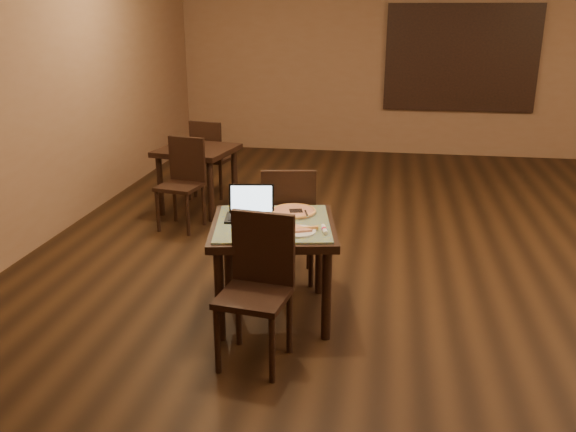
% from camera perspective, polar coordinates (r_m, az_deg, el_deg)
% --- Properties ---
extents(ground, '(10.00, 10.00, 0.00)m').
position_cam_1_polar(ground, '(5.67, 14.52, -5.53)').
color(ground, black).
rests_on(ground, ground).
extents(wall_back, '(8.00, 0.02, 3.00)m').
position_cam_1_polar(wall_back, '(10.20, 12.98, 13.96)').
color(wall_back, '#845E43').
rests_on(wall_back, ground).
extents(wall_left, '(0.02, 10.00, 3.00)m').
position_cam_1_polar(wall_left, '(6.23, -24.38, 10.00)').
color(wall_left, '#845E43').
rests_on(wall_left, ground).
extents(mural, '(2.34, 0.05, 1.64)m').
position_cam_1_polar(mural, '(10.20, 15.90, 14.01)').
color(mural, '#27568F').
rests_on(mural, wall_back).
extents(tiled_table, '(1.07, 1.07, 0.76)m').
position_cam_1_polar(tiled_table, '(4.59, -1.40, -1.83)').
color(tiled_table, black).
rests_on(tiled_table, ground).
extents(chair_main_near, '(0.49, 0.49, 1.01)m').
position_cam_1_polar(chair_main_near, '(4.07, -2.82, -6.02)').
color(chair_main_near, black).
rests_on(chair_main_near, ground).
extents(chair_main_far, '(0.52, 0.52, 1.04)m').
position_cam_1_polar(chair_main_far, '(5.18, 0.03, -0.26)').
color(chair_main_far, black).
rests_on(chair_main_far, ground).
extents(laptop, '(0.38, 0.32, 0.24)m').
position_cam_1_polar(laptop, '(4.67, -3.59, 0.66)').
color(laptop, black).
rests_on(laptop, tiled_table).
extents(plate, '(0.25, 0.25, 0.01)m').
position_cam_1_polar(plate, '(4.35, 1.00, -1.45)').
color(plate, white).
rests_on(plate, tiled_table).
extents(pizza_slice, '(0.26, 0.26, 0.02)m').
position_cam_1_polar(pizza_slice, '(4.35, 1.00, -1.26)').
color(pizza_slice, beige).
rests_on(pizza_slice, plate).
extents(pizza_pan, '(0.34, 0.34, 0.01)m').
position_cam_1_polar(pizza_pan, '(4.76, 0.55, 0.30)').
color(pizza_pan, silver).
rests_on(pizza_pan, tiled_table).
extents(pizza_whole, '(0.35, 0.35, 0.02)m').
position_cam_1_polar(pizza_whole, '(4.75, 0.55, 0.47)').
color(pizza_whole, beige).
rests_on(pizza_whole, pizza_pan).
extents(spatula, '(0.16, 0.26, 0.01)m').
position_cam_1_polar(spatula, '(4.73, 0.75, 0.48)').
color(spatula, silver).
rests_on(spatula, pizza_whole).
extents(napkin_roll, '(0.07, 0.16, 0.04)m').
position_cam_1_polar(napkin_roll, '(4.36, 3.42, -1.28)').
color(napkin_roll, white).
rests_on(napkin_roll, tiled_table).
extents(other_table_b, '(0.94, 0.94, 0.75)m').
position_cam_1_polar(other_table_b, '(7.20, -8.48, 5.34)').
color(other_table_b, black).
rests_on(other_table_b, ground).
extents(other_table_b_chair_near, '(0.49, 0.49, 0.98)m').
position_cam_1_polar(other_table_b_chair_near, '(6.69, -9.78, 3.56)').
color(other_table_b_chair_near, black).
rests_on(other_table_b_chair_near, ground).
extents(other_table_b_chair_far, '(0.49, 0.49, 0.98)m').
position_cam_1_polar(other_table_b_chair_far, '(7.75, -7.30, 5.77)').
color(other_table_b_chair_far, black).
rests_on(other_table_b_chair_far, ground).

